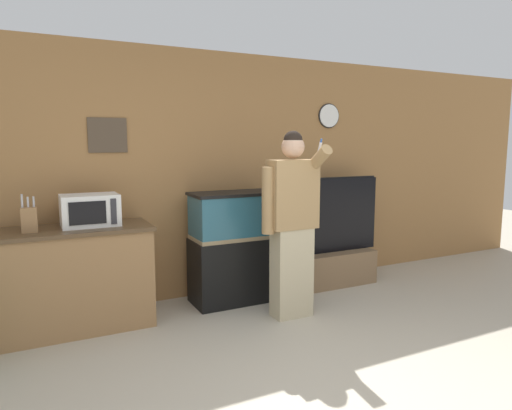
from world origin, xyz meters
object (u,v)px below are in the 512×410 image
object	(u,v)px
counter_island	(77,278)
tv_on_stand	(332,254)
aquarium_on_stand	(235,247)
knife_block	(29,219)
microwave	(90,210)
person_standing	(291,222)

from	to	relation	value
counter_island	tv_on_stand	size ratio (longest dim) A/B	1.03
tv_on_stand	aquarium_on_stand	bearing A→B (deg)	-179.56
counter_island	knife_block	size ratio (longest dim) A/B	4.13
counter_island	microwave	bearing A→B (deg)	16.33
knife_block	counter_island	bearing A→B (deg)	7.46
counter_island	knife_block	bearing A→B (deg)	-172.54
microwave	tv_on_stand	xyz separation A→B (m)	(2.64, 0.00, -0.69)
counter_island	knife_block	xyz separation A→B (m)	(-0.35, -0.05, 0.56)
knife_block	aquarium_on_stand	distance (m)	1.94
counter_island	microwave	distance (m)	0.61
microwave	person_standing	world-z (taller)	person_standing
knife_block	aquarium_on_stand	size ratio (longest dim) A/B	0.27
microwave	tv_on_stand	distance (m)	2.73
person_standing	tv_on_stand	bearing A→B (deg)	34.12
microwave	knife_block	xyz separation A→B (m)	(-0.49, -0.09, -0.03)
aquarium_on_stand	knife_block	bearing A→B (deg)	-177.63
microwave	person_standing	xyz separation A→B (m)	(1.70, -0.64, -0.14)
counter_island	tv_on_stand	xyz separation A→B (m)	(2.79, 0.04, -0.09)
counter_island	tv_on_stand	distance (m)	2.79
person_standing	knife_block	bearing A→B (deg)	165.85
counter_island	aquarium_on_stand	distance (m)	1.54
counter_island	tv_on_stand	bearing A→B (deg)	0.87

